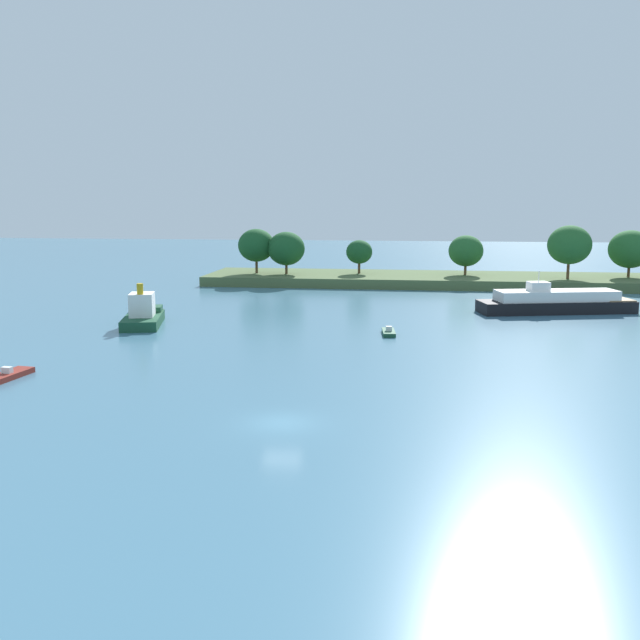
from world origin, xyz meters
The scene contains 6 objects.
ground_plane centered at (0.00, 0.00, 0.00)m, with size 400.00×400.00×0.00m, color teal.
treeline_island centered at (16.84, 76.22, 2.74)m, with size 87.34×16.51×9.98m.
white_riverboat centered at (25.94, 48.52, 1.32)m, with size 19.90×8.99×5.30m.
tugboat centered at (-22.06, 33.00, 1.24)m, with size 6.07×9.88×4.92m.
fishing_skiff centered at (-23.79, 7.91, 0.24)m, with size 2.29×6.01×0.94m.
small_motorboat centered at (5.65, 31.06, 0.24)m, with size 1.64×4.15×0.92m.
Camera 1 is at (8.15, -43.03, 14.13)m, focal length 40.05 mm.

